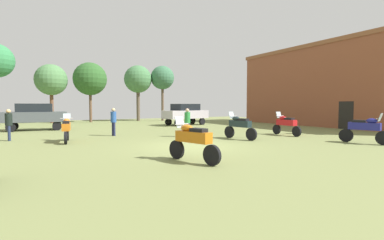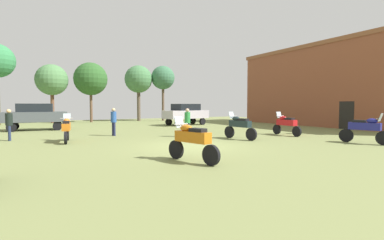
{
  "view_description": "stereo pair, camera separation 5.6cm",
  "coord_description": "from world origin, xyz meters",
  "views": [
    {
      "loc": [
        -6.24,
        -11.08,
        1.92
      ],
      "look_at": [
        1.75,
        2.97,
        1.04
      ],
      "focal_mm": 26.08,
      "sensor_mm": 36.0,
      "label": 1
    },
    {
      "loc": [
        -6.19,
        -11.11,
        1.92
      ],
      "look_at": [
        1.75,
        2.97,
        1.04
      ],
      "focal_mm": 26.08,
      "sensor_mm": 36.0,
      "label": 2
    }
  ],
  "objects": [
    {
      "name": "brick_building",
      "position": [
        18.0,
        4.46,
        3.68
      ],
      "size": [
        6.12,
        18.66,
        7.35
      ],
      "color": "brown",
      "rests_on": "ground"
    },
    {
      "name": "ground_plane",
      "position": [
        0.0,
        0.0,
        0.01
      ],
      "size": [
        44.0,
        52.0,
        0.02
      ],
      "color": "olive"
    },
    {
      "name": "person_1",
      "position": [
        1.66,
        3.38,
        1.01
      ],
      "size": [
        0.48,
        0.48,
        1.69
      ],
      "rotation": [
        0.0,
        0.0,
        2.31
      ],
      "color": "#322D41",
      "rests_on": "ground"
    },
    {
      "name": "car_1",
      "position": [
        -6.17,
        12.77,
        1.19
      ],
      "size": [
        4.41,
        2.09,
        2.0
      ],
      "rotation": [
        0.0,
        0.0,
        1.5
      ],
      "color": "black",
      "rests_on": "ground"
    },
    {
      "name": "motorcycle_1",
      "position": [
        7.45,
        1.11,
        0.74
      ],
      "size": [
        0.62,
        2.26,
        1.46
      ],
      "rotation": [
        0.0,
        0.0,
        -0.03
      ],
      "color": "black",
      "rests_on": "ground"
    },
    {
      "name": "person_3",
      "position": [
        -2.0,
        6.14,
        1.02
      ],
      "size": [
        0.41,
        0.41,
        1.71
      ],
      "rotation": [
        0.0,
        0.0,
        1.79
      ],
      "color": "#1E2446",
      "rests_on": "ground"
    },
    {
      "name": "motorcycle_4",
      "position": [
        7.88,
        -3.43,
        0.76
      ],
      "size": [
        0.82,
        2.24,
        1.51
      ],
      "rotation": [
        0.0,
        0.0,
        3.41
      ],
      "color": "black",
      "rests_on": "ground"
    },
    {
      "name": "tree_6",
      "position": [
        4.54,
        20.79,
        4.9
      ],
      "size": [
        3.21,
        3.21,
        6.55
      ],
      "color": "brown",
      "rests_on": "ground"
    },
    {
      "name": "car_3",
      "position": [
        6.19,
        12.02,
        1.19
      ],
      "size": [
        4.55,
        2.55,
        2.0
      ],
      "rotation": [
        0.0,
        0.0,
        1.75
      ],
      "color": "black",
      "rests_on": "ground"
    },
    {
      "name": "person_2",
      "position": [
        -7.41,
        6.45,
        1.0
      ],
      "size": [
        0.36,
        0.36,
        1.68
      ],
      "rotation": [
        0.0,
        0.0,
        1.64
      ],
      "color": "#202A47",
      "rests_on": "ground"
    },
    {
      "name": "motorcycle_6",
      "position": [
        -4.82,
        4.38,
        0.73
      ],
      "size": [
        0.67,
        2.22,
        1.45
      ],
      "rotation": [
        0.0,
        0.0,
        -0.15
      ],
      "color": "black",
      "rests_on": "ground"
    },
    {
      "name": "motorcycle_5",
      "position": [
        3.66,
        1.0,
        0.76
      ],
      "size": [
        0.69,
        2.26,
        1.51
      ],
      "rotation": [
        0.0,
        0.0,
        0.17
      ],
      "color": "black",
      "rests_on": "ground"
    },
    {
      "name": "motorcycle_2",
      "position": [
        -1.68,
        -3.1,
        0.76
      ],
      "size": [
        0.83,
        2.22,
        1.5
      ],
      "rotation": [
        0.0,
        0.0,
        0.28
      ],
      "color": "black",
      "rests_on": "ground"
    },
    {
      "name": "tree_3",
      "position": [
        7.39,
        20.12,
        5.16
      ],
      "size": [
        2.83,
        2.83,
        6.61
      ],
      "color": "brown",
      "rests_on": "ground"
    },
    {
      "name": "tree_8",
      "position": [
        -4.59,
        21.53,
        4.5
      ],
      "size": [
        3.22,
        3.22,
        6.13
      ],
      "color": "brown",
      "rests_on": "ground"
    },
    {
      "name": "tree_2",
      "position": [
        -0.79,
        21.12,
        4.75
      ],
      "size": [
        3.57,
        3.57,
        6.53
      ],
      "color": "brown",
      "rests_on": "ground"
    }
  ]
}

